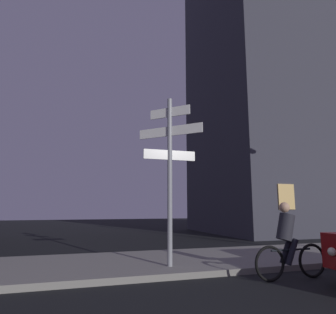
# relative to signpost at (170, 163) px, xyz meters

# --- Properties ---
(sidewalk_kerb) EXTENTS (40.00, 3.50, 0.14)m
(sidewalk_kerb) POSITION_rel_signpost_xyz_m (-1.02, 0.97, -2.50)
(sidewalk_kerb) COLOR gray
(sidewalk_kerb) RESTS_ON ground_plane
(signpost) EXTENTS (1.33, 1.26, 4.09)m
(signpost) POSITION_rel_signpost_xyz_m (0.00, 0.00, 0.00)
(signpost) COLOR gray
(signpost) RESTS_ON sidewalk_kerb
(cyclist) EXTENTS (1.82, 0.33, 1.61)m
(cyclist) POSITION_rel_signpost_xyz_m (2.17, -1.48, -1.82)
(cyclist) COLOR black
(cyclist) RESTS_ON ground_plane
(building_right_block) EXTENTS (11.10, 8.15, 20.95)m
(building_right_block) POSITION_rel_signpost_xyz_m (11.20, 9.12, 7.90)
(building_right_block) COLOR #383842
(building_right_block) RESTS_ON ground_plane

